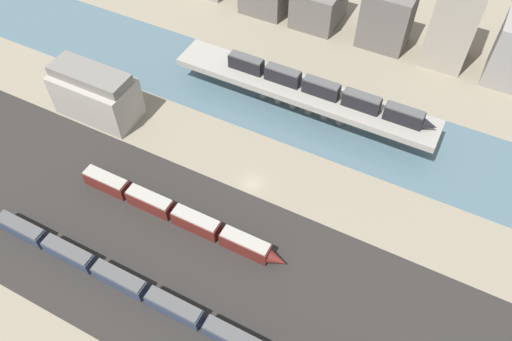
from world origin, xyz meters
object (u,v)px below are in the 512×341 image
Objects in this scene: train_on_bridge at (325,89)px; train_yard_mid at (178,214)px; warehouse_building at (96,94)px; train_yard_near at (210,326)px.

train_on_bridge reaches higher than train_yard_mid.
train_yard_mid is at bearing -109.35° from train_on_bridge.
warehouse_building is (-50.69, -24.79, -2.42)m from train_on_bridge.
train_yard_near is 25.76m from train_yard_mid.
train_yard_mid is at bearing -27.67° from warehouse_building.
train_on_bridge is 61.82m from train_yard_near.
train_yard_near is 65.32m from warehouse_building.
warehouse_building is (-35.46, 18.59, 4.59)m from train_yard_mid.
train_yard_mid is 40.30m from warehouse_building.
train_yard_near is at bearing -44.11° from train_yard_mid.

